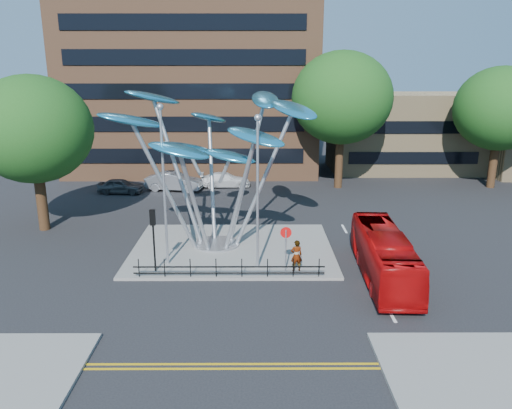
{
  "coord_description": "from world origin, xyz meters",
  "views": [
    {
      "loc": [
        0.33,
        -22.41,
        10.85
      ],
      "look_at": [
        0.42,
        4.0,
        3.43
      ],
      "focal_mm": 35.0,
      "sensor_mm": 36.0,
      "label": 1
    }
  ],
  "objects_px": {
    "tree_left": "(33,130)",
    "street_lamp_right": "(258,179)",
    "parked_car_mid": "(174,181)",
    "street_lamp_left": "(163,172)",
    "tree_right": "(342,98)",
    "parked_car_right": "(225,180)",
    "tree_far": "(500,109)",
    "parked_car_left": "(120,186)",
    "red_bus": "(384,255)",
    "traffic_light_island": "(153,227)",
    "pedestrian": "(296,255)",
    "no_entry_sign_island": "(286,241)",
    "leaf_sculpture": "(213,135)"
  },
  "relations": [
    {
      "from": "street_lamp_left",
      "to": "red_bus",
      "type": "height_order",
      "value": "street_lamp_left"
    },
    {
      "from": "tree_right",
      "to": "parked_car_mid",
      "type": "bearing_deg",
      "value": -175.79
    },
    {
      "from": "street_lamp_right",
      "to": "parked_car_mid",
      "type": "xyz_separation_m",
      "value": [
        -7.34,
        17.91,
        -4.27
      ]
    },
    {
      "from": "red_bus",
      "to": "street_lamp_left",
      "type": "bearing_deg",
      "value": 174.84
    },
    {
      "from": "street_lamp_left",
      "to": "tree_right",
      "type": "bearing_deg",
      "value": 55.95
    },
    {
      "from": "tree_left",
      "to": "tree_far",
      "type": "xyz_separation_m",
      "value": [
        36.0,
        12.0,
        0.31
      ]
    },
    {
      "from": "traffic_light_island",
      "to": "parked_car_left",
      "type": "bearing_deg",
      "value": 110.1
    },
    {
      "from": "traffic_light_island",
      "to": "tree_right",
      "type": "bearing_deg",
      "value": 56.31
    },
    {
      "from": "no_entry_sign_island",
      "to": "traffic_light_island",
      "type": "bearing_deg",
      "value": -179.87
    },
    {
      "from": "parked_car_left",
      "to": "parked_car_mid",
      "type": "relative_size",
      "value": 0.78
    },
    {
      "from": "tree_left",
      "to": "tree_far",
      "type": "height_order",
      "value": "tree_far"
    },
    {
      "from": "parked_car_mid",
      "to": "tree_far",
      "type": "bearing_deg",
      "value": -79.8
    },
    {
      "from": "pedestrian",
      "to": "parked_car_mid",
      "type": "bearing_deg",
      "value": -72.24
    },
    {
      "from": "leaf_sculpture",
      "to": "no_entry_sign_island",
      "type": "height_order",
      "value": "leaf_sculpture"
    },
    {
      "from": "street_lamp_left",
      "to": "traffic_light_island",
      "type": "bearing_deg",
      "value": -116.57
    },
    {
      "from": "parked_car_mid",
      "to": "street_lamp_left",
      "type": "bearing_deg",
      "value": -164.33
    },
    {
      "from": "tree_far",
      "to": "parked_car_right",
      "type": "xyz_separation_m",
      "value": [
        -24.34,
        0.25,
        -6.44
      ]
    },
    {
      "from": "street_lamp_left",
      "to": "parked_car_left",
      "type": "relative_size",
      "value": 2.27
    },
    {
      "from": "tree_left",
      "to": "red_bus",
      "type": "distance_m",
      "value": 23.26
    },
    {
      "from": "tree_left",
      "to": "street_lamp_left",
      "type": "relative_size",
      "value": 1.17
    },
    {
      "from": "leaf_sculpture",
      "to": "parked_car_left",
      "type": "distance_m",
      "value": 17.24
    },
    {
      "from": "pedestrian",
      "to": "red_bus",
      "type": "bearing_deg",
      "value": 163.24
    },
    {
      "from": "tree_far",
      "to": "parked_car_mid",
      "type": "distance_m",
      "value": 29.53
    },
    {
      "from": "street_lamp_left",
      "to": "traffic_light_island",
      "type": "distance_m",
      "value": 2.96
    },
    {
      "from": "traffic_light_island",
      "to": "no_entry_sign_island",
      "type": "distance_m",
      "value": 7.05
    },
    {
      "from": "tree_left",
      "to": "tree_far",
      "type": "distance_m",
      "value": 37.95
    },
    {
      "from": "street_lamp_left",
      "to": "tree_left",
      "type": "bearing_deg",
      "value": 145.62
    },
    {
      "from": "tree_right",
      "to": "street_lamp_left",
      "type": "height_order",
      "value": "tree_right"
    },
    {
      "from": "parked_car_left",
      "to": "parked_car_mid",
      "type": "distance_m",
      "value": 4.63
    },
    {
      "from": "street_lamp_left",
      "to": "street_lamp_right",
      "type": "height_order",
      "value": "street_lamp_left"
    },
    {
      "from": "red_bus",
      "to": "pedestrian",
      "type": "distance_m",
      "value": 4.56
    },
    {
      "from": "no_entry_sign_island",
      "to": "pedestrian",
      "type": "height_order",
      "value": "no_entry_sign_island"
    },
    {
      "from": "tree_right",
      "to": "parked_car_right",
      "type": "height_order",
      "value": "tree_right"
    },
    {
      "from": "no_entry_sign_island",
      "to": "parked_car_mid",
      "type": "distance_m",
      "value": 20.43
    },
    {
      "from": "tree_far",
      "to": "street_lamp_left",
      "type": "bearing_deg",
      "value": -145.08
    },
    {
      "from": "parked_car_right",
      "to": "red_bus",
      "type": "bearing_deg",
      "value": -160.27
    },
    {
      "from": "red_bus",
      "to": "tree_left",
      "type": "bearing_deg",
      "value": 161.67
    },
    {
      "from": "street_lamp_left",
      "to": "parked_car_mid",
      "type": "bearing_deg",
      "value": 97.65
    },
    {
      "from": "tree_right",
      "to": "red_bus",
      "type": "bearing_deg",
      "value": -92.58
    },
    {
      "from": "red_bus",
      "to": "parked_car_right",
      "type": "distance_m",
      "value": 22.43
    },
    {
      "from": "parked_car_left",
      "to": "red_bus",
      "type": "bearing_deg",
      "value": -129.91
    },
    {
      "from": "street_lamp_left",
      "to": "street_lamp_right",
      "type": "relative_size",
      "value": 1.06
    },
    {
      "from": "tree_right",
      "to": "parked_car_left",
      "type": "distance_m",
      "value": 20.81
    },
    {
      "from": "no_entry_sign_island",
      "to": "pedestrian",
      "type": "relative_size",
      "value": 1.42
    },
    {
      "from": "tree_right",
      "to": "tree_far",
      "type": "bearing_deg",
      "value": 0.0
    },
    {
      "from": "parked_car_left",
      "to": "parked_car_right",
      "type": "xyz_separation_m",
      "value": [
        9.0,
        2.43,
        0.0
      ]
    },
    {
      "from": "parked_car_right",
      "to": "street_lamp_left",
      "type": "bearing_deg",
      "value": 168.27
    },
    {
      "from": "tree_far",
      "to": "no_entry_sign_island",
      "type": "distance_m",
      "value": 28.42
    },
    {
      "from": "leaf_sculpture",
      "to": "tree_left",
      "type": "bearing_deg",
      "value": 164.45
    },
    {
      "from": "tree_left",
      "to": "street_lamp_right",
      "type": "distance_m",
      "value": 16.19
    }
  ]
}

